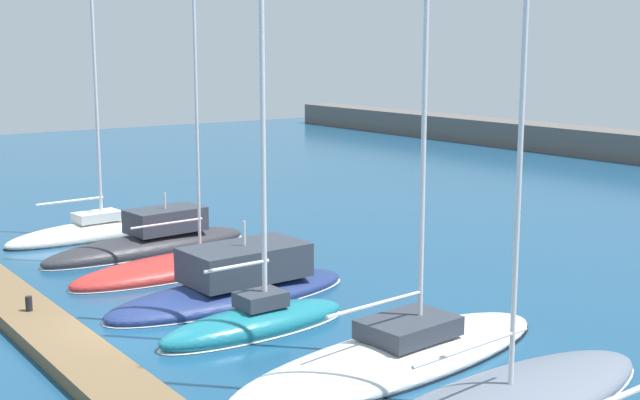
{
  "coord_description": "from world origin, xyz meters",
  "views": [
    {
      "loc": [
        21.9,
        -9.19,
        8.02
      ],
      "look_at": [
        -0.9,
        6.99,
        3.02
      ],
      "focal_mm": 48.02,
      "sensor_mm": 36.0,
      "label": 1
    }
  ],
  "objects": [
    {
      "name": "ground_plane",
      "position": [
        0.0,
        0.0,
        0.0
      ],
      "size": [
        120.0,
        120.0,
        0.0
      ],
      "primitive_type": "plane",
      "color": "navy"
    },
    {
      "name": "dock_pier",
      "position": [
        0.0,
        -2.17,
        0.19
      ],
      "size": [
        33.96,
        1.72,
        0.37
      ],
      "primitive_type": "cube",
      "color": "brown",
      "rests_on": "ground_plane"
    },
    {
      "name": "sailboat_ivory_nearest",
      "position": [
        -12.9,
        3.53,
        0.26
      ],
      "size": [
        2.66,
        7.73,
        14.57
      ],
      "rotation": [
        0.0,
        0.0,
        1.66
      ],
      "color": "silver",
      "rests_on": "ground_plane"
    },
    {
      "name": "motorboat_charcoal_second",
      "position": [
        -9.07,
        4.56,
        0.35
      ],
      "size": [
        3.04,
        9.11,
        2.68
      ],
      "rotation": [
        0.0,
        0.0,
        1.66
      ],
      "color": "#2D2D33",
      "rests_on": "ground_plane"
    },
    {
      "name": "sailboat_red_third",
      "position": [
        -5.5,
        4.29,
        0.18
      ],
      "size": [
        3.1,
        9.1,
        15.72
      ],
      "rotation": [
        0.0,
        0.0,
        1.63
      ],
      "color": "#B72D28",
      "rests_on": "ground_plane"
    },
    {
      "name": "motorboat_navy_fourth",
      "position": [
        -1.42,
        4.01,
        0.42
      ],
      "size": [
        3.32,
        8.9,
        2.88
      ],
      "rotation": [
        0.0,
        0.0,
        1.61
      ],
      "color": "navy",
      "rests_on": "ground_plane"
    },
    {
      "name": "sailboat_teal_fifth",
      "position": [
        1.71,
        2.87,
        0.33
      ],
      "size": [
        2.05,
        6.19,
        11.47
      ],
      "rotation": [
        0.0,
        0.0,
        1.61
      ],
      "color": "#19707F",
      "rests_on": "ground_plane"
    },
    {
      "name": "sailboat_white_sixth",
      "position": [
        5.96,
        4.55,
        0.23
      ],
      "size": [
        4.05,
        10.76,
        17.59
      ],
      "rotation": [
        0.0,
        0.0,
        1.66
      ],
      "color": "white",
      "rests_on": "ground_plane"
    },
    {
      "name": "dock_bollard",
      "position": [
        -2.79,
        -2.17,
        0.59
      ],
      "size": [
        0.2,
        0.2,
        0.44
      ],
      "primitive_type": "cylinder",
      "color": "black",
      "rests_on": "dock_pier"
    }
  ]
}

